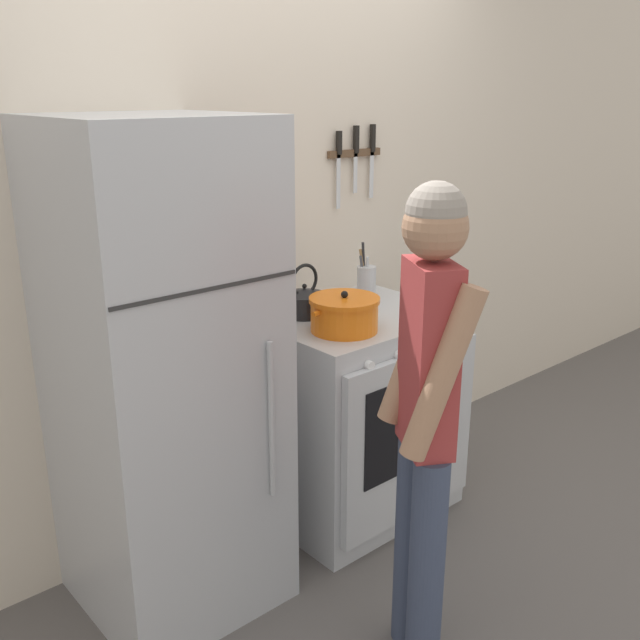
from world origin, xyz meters
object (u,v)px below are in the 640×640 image
Objects in this scene: refrigerator at (164,377)px; tea_kettle at (305,300)px; stove_range at (357,412)px; person at (426,409)px; utensil_jar at (366,282)px; dutch_oven_pot at (344,314)px.

refrigerator is 0.76m from tea_kettle.
stove_range is at bearing -43.15° from tea_kettle.
stove_range is 0.56m from tea_kettle.
tea_kettle is at bearing 12.25° from person.
refrigerator is 1.91× the size of stove_range.
refrigerator is at bearing -169.95° from tea_kettle.
utensil_jar is (0.20, 0.16, 0.52)m from stove_range.
utensil_jar is 0.16× the size of person.
tea_kettle is (0.01, 0.26, -0.01)m from dutch_oven_pot.
person reaches higher than stove_range.
person is at bearing -121.15° from stove_range.
stove_range is at bearing -0.86° from person.
person is (-0.29, -0.67, -0.08)m from dutch_oven_pot.
refrigerator is at bearing 58.92° from person.
person is (-0.67, -0.94, -0.09)m from utensil_jar.
person is at bearing -113.21° from dutch_oven_pot.
dutch_oven_pot is 1.24× the size of utensil_jar.
tea_kettle is 0.36m from utensil_jar.
tea_kettle is at bearing 86.85° from dutch_oven_pot.
refrigerator reaches higher than tea_kettle.
stove_range is 1.00m from person.
refrigerator is at bearing 170.18° from dutch_oven_pot.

